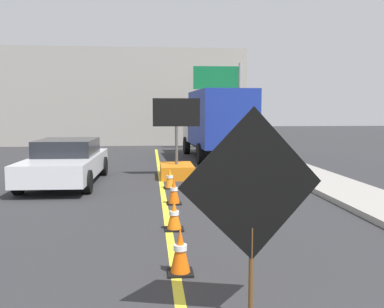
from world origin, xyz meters
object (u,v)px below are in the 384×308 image
traffic_cone_mid_lane (174,215)px  roadwork_sign (252,189)px  box_truck (217,122)px  traffic_cone_curbside (170,178)px  pickup_car (67,161)px  highway_guide_sign (226,91)px  traffic_cone_near_sign (180,251)px  arrow_board_trailer (177,163)px  traffic_cone_far_lane (174,191)px

traffic_cone_mid_lane → roadwork_sign: bearing=-80.4°
box_truck → traffic_cone_curbside: size_ratio=11.66×
pickup_car → traffic_cone_curbside: (3.18, -1.19, -0.40)m
roadwork_sign → traffic_cone_curbside: roadwork_sign is taller
highway_guide_sign → traffic_cone_mid_lane: 17.30m
box_truck → highway_guide_sign: highway_guide_sign is taller
highway_guide_sign → traffic_cone_near_sign: (-3.98, -18.79, -3.10)m
roadwork_sign → arrow_board_trailer: (-0.18, 10.24, -0.99)m
pickup_car → highway_guide_sign: size_ratio=1.04×
traffic_cone_mid_lane → traffic_cone_curbside: traffic_cone_curbside is taller
roadwork_sign → traffic_cone_far_lane: 6.13m
highway_guide_sign → traffic_cone_far_lane: size_ratio=7.64×
traffic_cone_mid_lane → traffic_cone_curbside: 4.45m
roadwork_sign → traffic_cone_curbside: size_ratio=3.86×
pickup_car → traffic_cone_far_lane: bearing=-46.3°
roadwork_sign → arrow_board_trailer: bearing=91.0°
pickup_car → traffic_cone_mid_lane: pickup_car is taller
box_truck → traffic_cone_curbside: (-2.56, -7.55, -1.45)m
box_truck → traffic_cone_near_sign: box_truck is taller
traffic_cone_near_sign → traffic_cone_curbside: traffic_cone_near_sign is taller
arrow_board_trailer → traffic_cone_mid_lane: 6.56m
box_truck → pickup_car: bearing=-132.1°
pickup_car → traffic_cone_curbside: pickup_car is taller
arrow_board_trailer → traffic_cone_curbside: size_ratio=4.46×
traffic_cone_near_sign → traffic_cone_far_lane: 4.54m
arrow_board_trailer → highway_guide_sign: 11.01m
traffic_cone_mid_lane → traffic_cone_far_lane: traffic_cone_far_lane is taller
pickup_car → traffic_cone_mid_lane: size_ratio=8.90×
traffic_cone_far_lane → traffic_cone_curbside: (-0.00, 2.15, -0.02)m
box_truck → arrow_board_trailer: bearing=-112.3°
box_truck → traffic_cone_near_sign: (-2.72, -14.23, -1.42)m
arrow_board_trailer → traffic_cone_near_sign: bearing=-93.2°
pickup_car → traffic_cone_curbside: size_ratio=8.59×
highway_guide_sign → traffic_cone_far_lane: 15.08m
pickup_car → traffic_cone_far_lane: pickup_car is taller
roadwork_sign → traffic_cone_mid_lane: 3.94m
highway_guide_sign → traffic_cone_near_sign: size_ratio=7.50×
traffic_cone_mid_lane → traffic_cone_far_lane: (0.12, 2.30, 0.04)m
pickup_car → traffic_cone_near_sign: 8.44m
roadwork_sign → pickup_car: bearing=111.6°
highway_guide_sign → traffic_cone_far_lane: (-3.82, -14.26, -3.10)m
pickup_car → arrow_board_trailer: bearing=14.5°
roadwork_sign → box_truck: size_ratio=0.33×
roadwork_sign → pickup_car: size_ratio=0.45×
roadwork_sign → traffic_cone_mid_lane: bearing=99.6°
box_truck → traffic_cone_curbside: bearing=-108.8°
highway_guide_sign → traffic_cone_far_lane: highway_guide_sign is taller
roadwork_sign → pickup_car: 10.07m
pickup_car → traffic_cone_near_sign: size_ratio=7.79×
roadwork_sign → highway_guide_sign: size_ratio=0.47×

